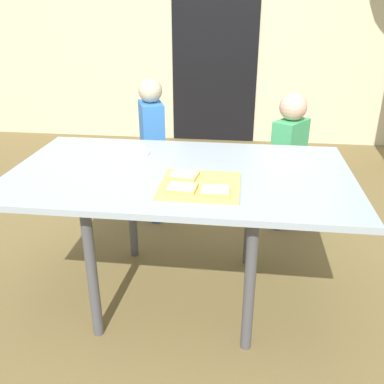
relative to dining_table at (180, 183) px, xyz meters
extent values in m
plane|color=brown|center=(0.00, 0.00, -0.64)|extent=(16.00, 16.00, 0.00)
cube|color=beige|center=(0.00, 2.90, 0.80)|extent=(8.00, 0.20, 2.89)
cube|color=black|center=(-0.05, 2.79, 0.36)|extent=(0.90, 0.02, 2.00)
cube|color=#98A7AF|center=(0.00, 0.00, 0.05)|extent=(1.58, 0.91, 0.03)
cylinder|color=#4C4C51|center=(-0.34, -0.34, -0.30)|extent=(0.05, 0.05, 0.67)
cylinder|color=#4C4C51|center=(0.34, -0.34, -0.30)|extent=(0.05, 0.05, 0.67)
cylinder|color=#4C4C51|center=(-0.34, 0.34, -0.30)|extent=(0.05, 0.05, 0.67)
cylinder|color=#4C4C51|center=(0.34, 0.34, -0.30)|extent=(0.05, 0.05, 0.67)
cube|color=tan|center=(0.11, -0.17, 0.07)|extent=(0.34, 0.33, 0.01)
cube|color=#DDB058|center=(0.03, -0.10, 0.08)|extent=(0.14, 0.12, 0.01)
cube|color=beige|center=(0.03, -0.10, 0.09)|extent=(0.12, 0.11, 0.00)
cube|color=#DDB058|center=(0.04, -0.24, 0.08)|extent=(0.13, 0.12, 0.01)
cube|color=beige|center=(0.04, -0.24, 0.09)|extent=(0.12, 0.10, 0.00)
cube|color=#DDB058|center=(0.18, -0.25, 0.08)|extent=(0.12, 0.11, 0.01)
cube|color=beige|center=(0.18, -0.25, 0.09)|extent=(0.11, 0.10, 0.00)
cylinder|color=white|center=(-0.30, 0.21, 0.07)|extent=(0.21, 0.21, 0.01)
cylinder|color=white|center=(0.49, 0.22, 0.07)|extent=(0.21, 0.21, 0.01)
cylinder|color=navy|center=(-0.34, 0.92, -0.41)|extent=(0.09, 0.09, 0.46)
cylinder|color=navy|center=(-0.30, 0.79, -0.41)|extent=(0.09, 0.09, 0.46)
cube|color=blue|center=(-0.32, 0.86, 0.00)|extent=(0.22, 0.27, 0.37)
sphere|color=#C3B491|center=(-0.32, 0.86, 0.27)|extent=(0.15, 0.15, 0.15)
cylinder|color=#4C3F6A|center=(0.63, 0.91, -0.44)|extent=(0.09, 0.09, 0.41)
cylinder|color=#4C3F6A|center=(0.55, 0.80, -0.44)|extent=(0.09, 0.09, 0.41)
cube|color=#3FA566|center=(0.59, 0.85, -0.07)|extent=(0.25, 0.28, 0.33)
sphere|color=#DBA98F|center=(0.59, 0.85, 0.19)|extent=(0.17, 0.17, 0.17)
camera|label=1|loc=(0.28, -1.81, 0.78)|focal=39.33mm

